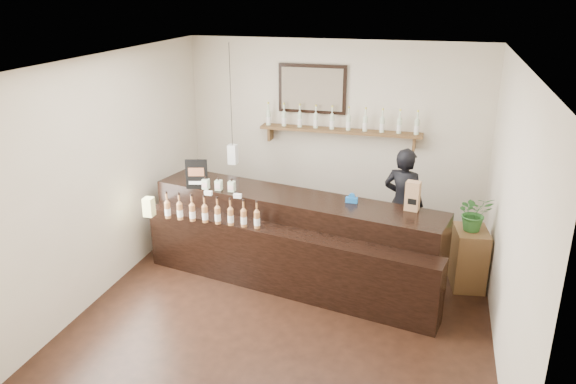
# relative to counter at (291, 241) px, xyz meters

# --- Properties ---
(ground) EXTENTS (5.00, 5.00, 0.00)m
(ground) POSITION_rel_counter_xyz_m (0.16, -0.56, -0.49)
(ground) COLOR black
(ground) RESTS_ON ground
(room_shell) EXTENTS (5.00, 5.00, 5.00)m
(room_shell) POSITION_rel_counter_xyz_m (0.16, -0.56, 1.21)
(room_shell) COLOR beige
(room_shell) RESTS_ON ground
(back_wall_decor) EXTENTS (2.66, 0.96, 1.69)m
(back_wall_decor) POSITION_rel_counter_xyz_m (-0.00, 1.81, 1.27)
(back_wall_decor) COLOR brown
(back_wall_decor) RESTS_ON ground
(counter) EXTENTS (3.82, 1.74, 1.23)m
(counter) POSITION_rel_counter_xyz_m (0.00, 0.00, 0.00)
(counter) COLOR black
(counter) RESTS_ON ground
(promo_sign) EXTENTS (0.28, 0.09, 0.39)m
(promo_sign) POSITION_rel_counter_xyz_m (-1.27, 0.08, 0.75)
(promo_sign) COLOR black
(promo_sign) RESTS_ON counter
(paper_bag) EXTENTS (0.18, 0.15, 0.35)m
(paper_bag) POSITION_rel_counter_xyz_m (1.44, 0.06, 0.73)
(paper_bag) COLOR #916946
(paper_bag) RESTS_ON counter
(tape_dispenser) EXTENTS (0.15, 0.06, 0.12)m
(tape_dispenser) POSITION_rel_counter_xyz_m (0.72, 0.11, 0.60)
(tape_dispenser) COLOR #175AA4
(tape_dispenser) RESTS_ON counter
(side_cabinet) EXTENTS (0.44, 0.56, 0.75)m
(side_cabinet) POSITION_rel_counter_xyz_m (2.16, 0.36, -0.12)
(side_cabinet) COLOR brown
(side_cabinet) RESTS_ON ground
(potted_plant) EXTENTS (0.49, 0.46, 0.45)m
(potted_plant) POSITION_rel_counter_xyz_m (2.16, 0.36, 0.48)
(potted_plant) COLOR #2E6729
(potted_plant) RESTS_ON side_cabinet
(shopkeeper) EXTENTS (0.73, 0.59, 1.73)m
(shopkeeper) POSITION_rel_counter_xyz_m (1.29, 0.99, 0.37)
(shopkeeper) COLOR black
(shopkeeper) RESTS_ON ground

